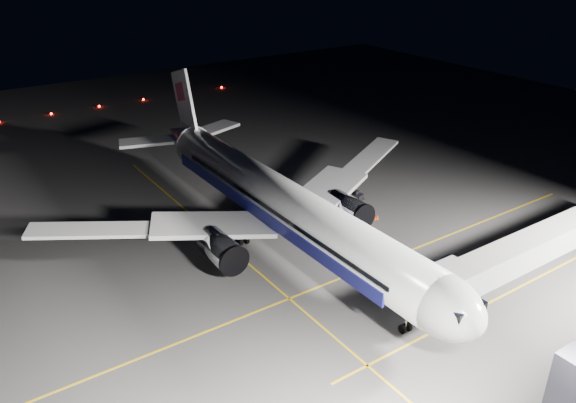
# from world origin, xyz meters

# --- Properties ---
(ground) EXTENTS (200.00, 200.00, 0.00)m
(ground) POSITION_xyz_m (0.00, 0.00, 0.00)
(ground) COLOR #4C4C4F
(ground) RESTS_ON ground
(guide_line_main) EXTENTS (0.25, 80.00, 0.01)m
(guide_line_main) POSITION_xyz_m (10.00, 0.00, 0.01)
(guide_line_main) COLOR gold
(guide_line_main) RESTS_ON ground
(guide_line_cross) EXTENTS (70.00, 0.25, 0.01)m
(guide_line_cross) POSITION_xyz_m (0.00, -6.00, 0.01)
(guide_line_cross) COLOR gold
(guide_line_cross) RESTS_ON ground
(guide_line_side) EXTENTS (0.25, 40.00, 0.01)m
(guide_line_side) POSITION_xyz_m (22.00, 10.00, 0.01)
(guide_line_side) COLOR gold
(guide_line_side) RESTS_ON ground
(airliner) EXTENTS (61.48, 54.22, 16.64)m
(airliner) POSITION_xyz_m (-1.08, 0.00, 5.16)
(airliner) COLOR silver
(airliner) RESTS_ON ground
(jet_bridge) EXTENTS (3.60, 34.40, 6.30)m
(jet_bridge) POSITION_xyz_m (22.00, 18.06, 4.58)
(jet_bridge) COLOR #B2B2B7
(jet_bridge) RESTS_ON ground
(taxiway_lights) EXTENTS (0.44, 60.44, 0.44)m
(taxiway_lights) POSITION_xyz_m (-72.00, 0.00, 0.22)
(taxiway_lights) COLOR #FF140A
(taxiway_lights) RESTS_ON ground
(baggage_tug) EXTENTS (2.48, 2.21, 1.52)m
(baggage_tug) POSITION_xyz_m (-4.28, 14.90, 0.70)
(baggage_tug) COLOR black
(baggage_tug) RESTS_ON ground
(safety_cone_a) EXTENTS (0.45, 0.45, 0.68)m
(safety_cone_a) POSITION_xyz_m (1.69, 13.65, 0.34)
(safety_cone_a) COLOR #FF420A
(safety_cone_a) RESTS_ON ground
(safety_cone_b) EXTENTS (0.40, 0.40, 0.60)m
(safety_cone_b) POSITION_xyz_m (-5.62, 4.00, 0.30)
(safety_cone_b) COLOR #FF420A
(safety_cone_b) RESTS_ON ground
(safety_cone_c) EXTENTS (0.36, 0.36, 0.53)m
(safety_cone_c) POSITION_xyz_m (1.72, 13.29, 0.27)
(safety_cone_c) COLOR #FF420A
(safety_cone_c) RESTS_ON ground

